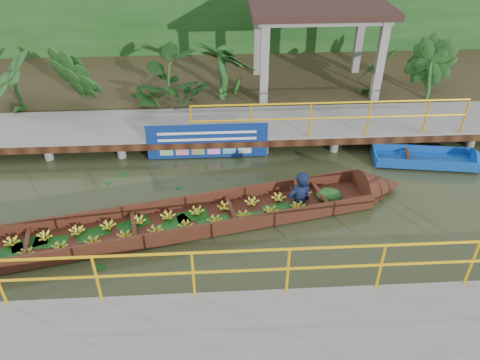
{
  "coord_description": "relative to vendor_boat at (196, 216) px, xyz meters",
  "views": [
    {
      "loc": [
        -0.33,
        -8.63,
        6.91
      ],
      "look_at": [
        0.19,
        0.5,
        0.6
      ],
      "focal_mm": 35.0,
      "sensor_mm": 36.0,
      "label": 1
    }
  ],
  "objects": [
    {
      "name": "ground",
      "position": [
        0.85,
        0.33,
        -0.23
      ],
      "size": [
        80.0,
        80.0,
        0.0
      ],
      "primitive_type": "plane",
      "color": "#2C341A",
      "rests_on": "ground"
    },
    {
      "name": "vendor_boat",
      "position": [
        0.0,
        0.0,
        0.0
      ],
      "size": [
        10.98,
        3.33,
        2.22
      ],
      "rotation": [
        0.0,
        0.0,
        0.21
      ],
      "color": "#3C1610",
      "rests_on": "ground"
    },
    {
      "name": "foliage_backdrop",
      "position": [
        0.85,
        10.33,
        1.77
      ],
      "size": [
        30.0,
        0.8,
        4.0
      ],
      "primitive_type": "cube",
      "color": "#143F14",
      "rests_on": "ground"
    },
    {
      "name": "near_dock",
      "position": [
        1.85,
        -3.87,
        0.07
      ],
      "size": [
        18.0,
        2.4,
        1.73
      ],
      "color": "slate",
      "rests_on": "ground"
    },
    {
      "name": "tropical_plants",
      "position": [
        0.64,
        5.63,
        1.13
      ],
      "size": [
        14.46,
        1.46,
        1.82
      ],
      "color": "#143F14",
      "rests_on": "ground"
    },
    {
      "name": "moored_blue_boat",
      "position": [
        6.89,
        2.1,
        -0.09
      ],
      "size": [
        3.24,
        1.28,
        0.75
      ],
      "rotation": [
        0.0,
        0.0,
        -0.15
      ],
      "color": "#0D3E99",
      "rests_on": "ground"
    },
    {
      "name": "far_dock",
      "position": [
        0.87,
        3.76,
        0.25
      ],
      "size": [
        16.0,
        2.06,
        1.66
      ],
      "color": "slate",
      "rests_on": "ground"
    },
    {
      "name": "land_strip",
      "position": [
        0.85,
        7.83,
        -0.0
      ],
      "size": [
        30.0,
        8.0,
        0.45
      ],
      "primitive_type": "cube",
      "color": "#322B19",
      "rests_on": "ground"
    },
    {
      "name": "blue_banner",
      "position": [
        0.26,
        2.81,
        0.33
      ],
      "size": [
        3.29,
        0.04,
        1.03
      ],
      "color": "navy",
      "rests_on": "ground"
    },
    {
      "name": "pavilion",
      "position": [
        3.85,
        6.63,
        2.59
      ],
      "size": [
        4.4,
        3.0,
        3.0
      ],
      "color": "slate",
      "rests_on": "ground"
    }
  ]
}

